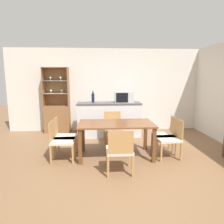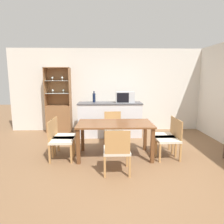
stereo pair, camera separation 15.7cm
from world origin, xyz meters
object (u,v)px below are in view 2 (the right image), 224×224
Objects in this scene: dining_chair_side_left_near at (60,140)px; dining_chair_side_left_far at (63,136)px; dining_chair_side_right_far at (166,135)px; dining_table at (115,128)px; dining_chair_head_near at (117,150)px; display_cabinet at (59,113)px; dining_chair_head_far at (113,128)px; microwave at (125,97)px; wine_bottle at (94,98)px; dining_chair_side_right_near at (169,139)px.

dining_chair_side_left_far is (0.00, 0.26, 0.00)m from dining_chair_side_left_near.
dining_table is at bearing 96.64° from dining_chair_side_right_far.
dining_table is 0.80m from dining_chair_head_near.
display_cabinet is 3.37m from dining_chair_side_right_far.
dining_chair_head_far is (1.12, 0.90, 0.00)m from dining_chair_side_left_near.
dining_chair_side_left_near is at bearing 3.41° from dining_chair_side_left_far.
dining_chair_head_near and dining_chair_side_left_far have the same top height.
display_cabinet reaches higher than microwave.
dining_chair_head_near is (0.00, -0.77, -0.21)m from dining_table.
dining_chair_side_left_far is 2.53× the size of wine_bottle.
dining_table is at bearing -72.57° from wine_bottle.
dining_chair_head_near is 2.57m from wine_bottle.
wine_bottle reaches higher than dining_chair_side_left_near.
dining_chair_side_right_far is at bearing 6.49° from dining_table.
dining_table is 0.80m from dining_chair_head_far.
dining_chair_head_far is at bearing 123.13° from dining_chair_side_left_far.
dining_table is 1.15m from dining_chair_side_right_far.
display_cabinet is 2.12m from microwave.
dining_chair_side_right_near is at bearing 138.15° from dining_chair_head_far.
dining_chair_head_near and dining_chair_head_far have the same top height.
microwave is 0.88m from wine_bottle.
dining_chair_head_near is at bearing 54.70° from dining_chair_side_left_far.
dining_chair_head_near reaches higher than dining_table.
dining_chair_side_left_near is 1.44m from dining_chair_head_far.
dining_chair_side_left_near reaches higher than dining_table.
dining_chair_side_right_far is at bearing -35.06° from display_cabinet.
dining_chair_side_right_near is (1.12, -0.13, -0.21)m from dining_table.
wine_bottle is at bearing -63.02° from dining_chair_head_far.
dining_chair_side_left_far is at bearing 141.22° from dining_chair_head_near.
dining_chair_side_left_far is 1.58× the size of microwave.
dining_chair_side_left_far is at bearing -111.64° from wine_bottle.
dining_chair_side_left_near and dining_chair_side_left_far have the same top height.
microwave is (1.48, 1.41, 0.71)m from dining_chair_side_left_far.
dining_table is 1.92× the size of dining_chair_side_left_near.
dining_table is at bearing 86.79° from dining_chair_side_left_far.
dining_chair_side_right_near is at bearing -6.40° from dining_table.
dining_chair_head_far is 1.44m from dining_chair_side_right_near.
dining_chair_side_left_near and dining_chair_side_right_near have the same top height.
display_cabinet reaches higher than dining_chair_side_left_near.
dining_chair_head_far and dining_chair_side_right_near have the same top height.
display_cabinet is at bearing 165.37° from microwave.
display_cabinet is at bearing 119.86° from dining_chair_head_near.
dining_chair_side_right_far is (2.75, -1.93, -0.16)m from display_cabinet.
microwave reaches higher than dining_chair_side_left_far.
microwave is (0.36, 1.54, 0.50)m from dining_table.
display_cabinet is at bearing -167.57° from dining_chair_side_left_near.
dining_chair_head_far is 2.53× the size of wine_bottle.
dining_chair_side_right_near is (-0.00, -0.25, 0.00)m from dining_chair_side_right_far.
dining_chair_side_right_far is at bearing 93.35° from dining_chair_side_left_far.
dining_chair_head_near is (1.63, -2.83, -0.16)m from display_cabinet.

